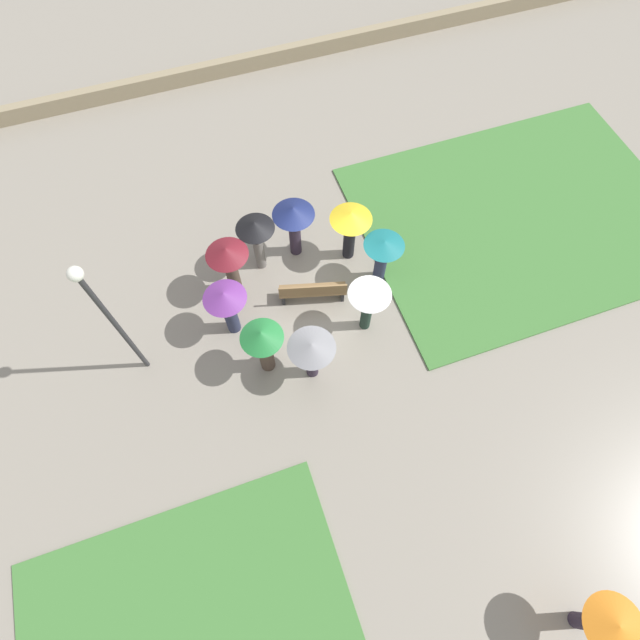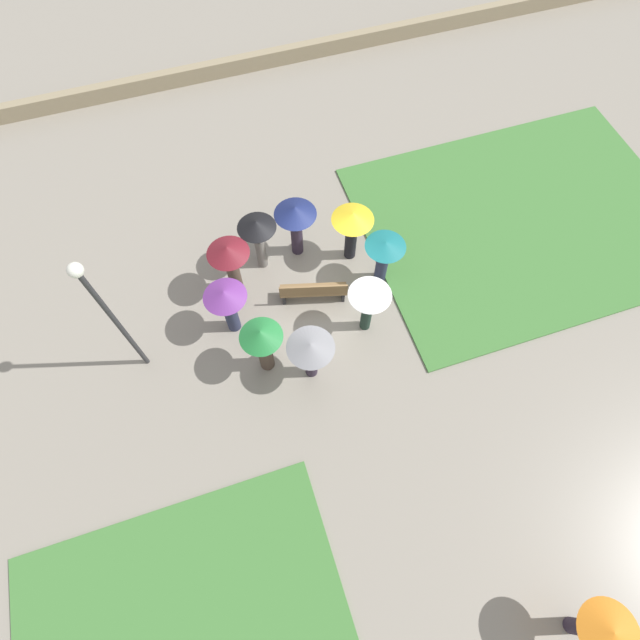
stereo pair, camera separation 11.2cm
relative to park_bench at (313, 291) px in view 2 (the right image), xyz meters
The scene contains 15 objects.
ground_plane 0.53m from the park_bench, 159.90° to the right, with size 90.00×90.00×0.00m, color gray.
lawn_patch_near 7.18m from the park_bench, behind, with size 9.86×7.54×0.06m.
parapet_wall 10.35m from the park_bench, 91.23° to the right, with size 45.00×0.35×0.59m.
park_bench is the anchor object (origin of this frame).
lamp_post 5.44m from the park_bench, ahead, with size 0.32×0.32×4.62m.
crowd_person_purple 2.51m from the park_bench, ahead, with size 1.12×1.12×1.87m.
crowd_person_teal 2.20m from the park_bench, behind, with size 1.11×1.11×1.72m.
crowd_person_black 2.21m from the park_bench, 57.53° to the right, with size 1.06×1.06×1.98m.
crowd_person_yellow 2.14m from the park_bench, 142.51° to the right, with size 1.18×1.18×1.91m.
crowd_person_grey 2.36m from the park_bench, 70.76° to the left, with size 1.19×1.19×1.73m.
crowd_person_white 1.95m from the park_bench, 131.53° to the left, with size 1.11×1.11×1.94m.
crowd_person_green 2.50m from the park_bench, 40.25° to the left, with size 1.06×1.06×1.97m.
crowd_person_maroon 2.45m from the park_bench, 28.61° to the right, with size 1.13×1.13×1.98m.
crowd_person_navy 2.06m from the park_bench, 92.24° to the right, with size 1.18×1.18×1.96m.
lone_walker_far_path 9.73m from the park_bench, 106.43° to the left, with size 1.18×1.18×1.82m.
Camera 2 is at (2.27, 6.89, 12.39)m, focal length 28.00 mm.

